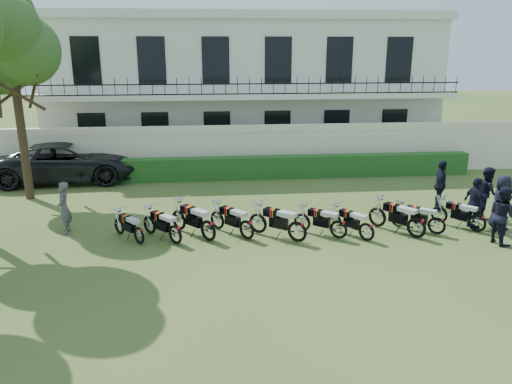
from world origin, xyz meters
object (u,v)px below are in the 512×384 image
motorcycle_9 (478,219)px  suv (68,162)px  officer_3 (501,202)px  motorcycle_0 (139,231)px  officer_1 (502,215)px  motorcycle_4 (297,227)px  motorcycle_3 (247,225)px  motorcycle_8 (437,222)px  tree_west_near (11,43)px  officer_4 (487,193)px  motorcycle_2 (208,226)px  officer_2 (475,203)px  motorcycle_1 (175,230)px  motorcycle_7 (417,223)px  inspector (64,208)px  motorcycle_5 (339,225)px  motorcycle_6 (367,228)px  officer_5 (440,185)px

motorcycle_9 → suv: (-14.71, 7.86, 0.40)m
officer_3 → motorcycle_0: bearing=93.2°
officer_1 → motorcycle_4: bearing=73.2°
suv → officer_1: (14.94, -8.76, 0.03)m
motorcycle_3 → motorcycle_8: (6.02, -0.15, -0.04)m
tree_west_near → officer_4: tree_west_near is taller
motorcycle_4 → motorcycle_0: bearing=123.9°
motorcycle_4 → officer_1: size_ratio=0.95×
motorcycle_0 → motorcycle_2: bearing=-38.9°
officer_1 → officer_2: bearing=-5.3°
motorcycle_1 → officer_3: officer_3 is taller
motorcycle_7 → inspector: 11.08m
motorcycle_7 → motorcycle_8: 0.81m
motorcycle_5 → inspector: (-8.55, 1.38, 0.38)m
motorcycle_9 → officer_4: officer_4 is taller
motorcycle_2 → motorcycle_7: bearing=-44.4°
suv → inspector: size_ratio=3.65×
motorcycle_6 → officer_4: bearing=-18.2°
motorcycle_5 → motorcycle_9: size_ratio=1.05×
motorcycle_6 → motorcycle_9: size_ratio=1.03×
motorcycle_2 → motorcycle_4: bearing=-48.2°
motorcycle_3 → motorcycle_5: 2.84m
motorcycle_5 → officer_4: (5.56, 1.45, 0.45)m
motorcycle_5 → motorcycle_7: bearing=-56.5°
officer_5 → motorcycle_7: bearing=163.8°
inspector → motorcycle_5: bearing=75.2°
motorcycle_3 → officer_5: 7.63m
motorcycle_2 → motorcycle_6: size_ratio=1.11×
motorcycle_4 → suv: bearing=84.9°
motorcycle_6 → officer_1: size_ratio=0.83×
officer_5 → motorcycle_0: bearing=122.7°
motorcycle_5 → officer_3: officer_3 is taller
motorcycle_8 → officer_1: officer_1 is taller
motorcycle_7 → officer_4: (3.15, 1.63, 0.39)m
motorcycle_7 → officer_1: 2.48m
motorcycle_1 → motorcycle_7: motorcycle_7 is taller
tree_west_near → motorcycle_5: tree_west_near is taller
motorcycle_8 → officer_1: size_ratio=0.80×
motorcycle_8 → motorcycle_7: bearing=147.1°
motorcycle_8 → officer_4: bearing=-20.2°
officer_2 → officer_3: officer_3 is taller
motorcycle_0 → officer_3: (11.57, 0.26, 0.47)m
motorcycle_1 → officer_3: size_ratio=0.81×
motorcycle_6 → motorcycle_1: bearing=139.0°
motorcycle_8 → suv: suv is taller
motorcycle_7 → motorcycle_8: (0.77, 0.24, -0.07)m
motorcycle_2 → motorcycle_4: motorcycle_2 is taller
motorcycle_9 → officer_3: bearing=-23.6°
motorcycle_7 → officer_1: size_ratio=0.94×
motorcycle_8 → suv: (-13.33, 7.94, 0.41)m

